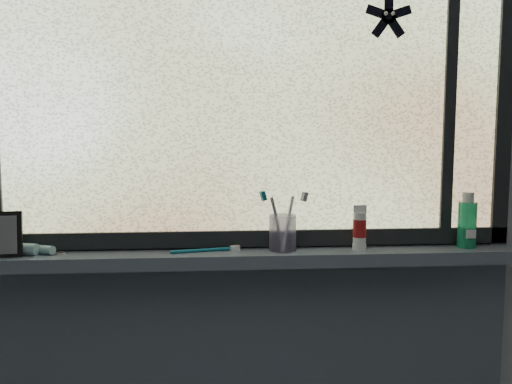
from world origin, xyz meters
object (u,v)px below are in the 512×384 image
at_px(vanity_mirror, 3,234).
at_px(mouthwash_bottle, 467,220).
at_px(cream_tube, 360,226).
at_px(toothbrush_cup, 283,233).

relative_size(vanity_mirror, mouthwash_bottle, 0.93).
bearing_deg(cream_tube, mouthwash_bottle, 1.94).
xyz_separation_m(vanity_mirror, cream_tube, (1.04, 0.01, 0.01)).
height_order(vanity_mirror, cream_tube, vanity_mirror).
height_order(toothbrush_cup, mouthwash_bottle, mouthwash_bottle).
bearing_deg(mouthwash_bottle, toothbrush_cup, 179.79).
bearing_deg(vanity_mirror, cream_tube, -6.52).
bearing_deg(mouthwash_bottle, vanity_mirror, -179.01).
relative_size(vanity_mirror, cream_tube, 1.34).
bearing_deg(cream_tube, toothbrush_cup, 176.65).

